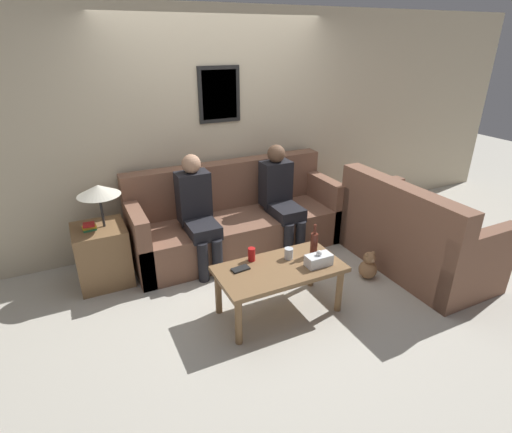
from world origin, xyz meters
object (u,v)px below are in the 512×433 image
object	(u,v)px
couch_main	(236,221)
wine_bottle	(314,243)
person_right	(281,195)
drinking_glass	(289,253)
person_left	(198,210)
coffee_table	(279,273)
teddy_bear	(368,267)
couch_side	(412,239)

from	to	relation	value
couch_main	wine_bottle	bearing A→B (deg)	-79.13
wine_bottle	person_right	world-z (taller)	person_right
wine_bottle	drinking_glass	world-z (taller)	wine_bottle
person_left	coffee_table	bearing A→B (deg)	-71.68
person_left	teddy_bear	distance (m)	1.85
wine_bottle	person_right	bearing A→B (deg)	77.00
coffee_table	drinking_glass	distance (m)	0.21
wine_bottle	person_left	bearing A→B (deg)	125.49
drinking_glass	person_right	bearing A→B (deg)	64.69
couch_side	person_left	xyz separation A→B (m)	(-2.01, 1.03, 0.31)
coffee_table	couch_side	bearing A→B (deg)	2.33
couch_side	drinking_glass	size ratio (longest dim) A/B	15.82
person_right	drinking_glass	bearing A→B (deg)	-115.31
couch_side	wine_bottle	distance (m)	1.28
person_left	person_right	size ratio (longest dim) A/B	1.01
drinking_glass	person_left	distance (m)	1.14
drinking_glass	teddy_bear	distance (m)	1.03
couch_side	person_left	bearing A→B (deg)	62.72
couch_main	wine_bottle	size ratio (longest dim) A/B	7.90
wine_bottle	couch_side	bearing A→B (deg)	0.55
person_right	teddy_bear	distance (m)	1.24
drinking_glass	teddy_bear	world-z (taller)	drinking_glass
person_left	person_right	xyz separation A→B (m)	(0.99, 0.01, -0.01)
couch_main	coffee_table	size ratio (longest dim) A/B	2.17
drinking_glass	person_left	size ratio (longest dim) A/B	0.08
coffee_table	wine_bottle	world-z (taller)	wine_bottle
couch_side	couch_main	bearing A→B (deg)	50.70
couch_main	wine_bottle	distance (m)	1.28
wine_bottle	person_right	size ratio (longest dim) A/B	0.25
couch_side	teddy_bear	xyz separation A→B (m)	(-0.55, 0.02, -0.21)
drinking_glass	teddy_bear	size ratio (longest dim) A/B	0.34
person_left	person_right	world-z (taller)	person_left
person_right	teddy_bear	xyz separation A→B (m)	(0.47, -1.03, -0.51)
couch_main	couch_side	xyz separation A→B (m)	(1.50, -1.23, 0.00)
couch_side	person_right	distance (m)	1.49
coffee_table	teddy_bear	xyz separation A→B (m)	(1.10, 0.09, -0.27)
coffee_table	person_right	size ratio (longest dim) A/B	0.93
couch_main	coffee_table	distance (m)	1.30
person_left	couch_side	bearing A→B (deg)	-27.28
person_right	coffee_table	bearing A→B (deg)	-119.34
drinking_glass	teddy_bear	bearing A→B (deg)	-0.53
couch_side	drinking_glass	bearing A→B (deg)	88.97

